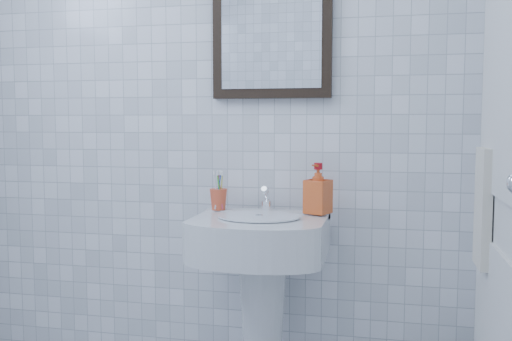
# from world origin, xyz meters

# --- Properties ---
(wall_back) EXTENTS (2.20, 0.02, 2.50)m
(wall_back) POSITION_xyz_m (0.00, 1.20, 1.25)
(wall_back) COLOR white
(wall_back) RESTS_ON ground
(washbasin) EXTENTS (0.51, 0.37, 0.78)m
(washbasin) POSITION_xyz_m (0.27, 0.98, 0.53)
(washbasin) COLOR silver
(washbasin) RESTS_ON ground
(faucet) EXTENTS (0.04, 0.09, 0.11)m
(faucet) POSITION_xyz_m (0.27, 1.08, 0.82)
(faucet) COLOR white
(faucet) RESTS_ON washbasin
(toothbrush_cup) EXTENTS (0.09, 0.09, 0.09)m
(toothbrush_cup) POSITION_xyz_m (0.06, 1.08, 0.82)
(toothbrush_cup) COLOR #DD502F
(toothbrush_cup) RESTS_ON washbasin
(soap_dispenser) EXTENTS (0.12, 0.12, 0.20)m
(soap_dispenser) POSITION_xyz_m (0.48, 1.07, 0.88)
(soap_dispenser) COLOR red
(soap_dispenser) RESTS_ON washbasin
(wall_mirror) EXTENTS (0.50, 0.04, 0.62)m
(wall_mirror) POSITION_xyz_m (0.27, 1.18, 1.55)
(wall_mirror) COLOR black
(wall_mirror) RESTS_ON wall_back
(bathroom_door) EXTENTS (0.04, 0.80, 2.00)m
(bathroom_door) POSITION_xyz_m (1.08, 0.55, 1.00)
(bathroom_door) COLOR silver
(bathroom_door) RESTS_ON ground
(towel_ring) EXTENTS (0.01, 0.18, 0.18)m
(towel_ring) POSITION_xyz_m (1.06, 0.73, 1.05)
(towel_ring) COLOR white
(towel_ring) RESTS_ON wall_right
(hand_towel) EXTENTS (0.03, 0.16, 0.38)m
(hand_towel) POSITION_xyz_m (1.04, 0.73, 0.87)
(hand_towel) COLOR white
(hand_towel) RESTS_ON towel_ring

